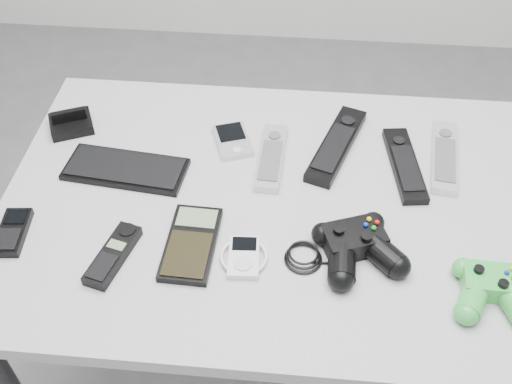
# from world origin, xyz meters

# --- Properties ---
(floor) EXTENTS (3.50, 3.50, 0.00)m
(floor) POSITION_xyz_m (0.00, 0.00, 0.00)
(floor) COLOR slate
(floor) RESTS_ON ground
(desk) EXTENTS (1.12, 0.72, 0.75)m
(desk) POSITION_xyz_m (-0.03, -0.08, 0.69)
(desk) COLOR gray
(desk) RESTS_ON floor
(pda_keyboard) EXTENTS (0.25, 0.13, 0.01)m
(pda_keyboard) POSITION_xyz_m (-0.37, -0.03, 0.76)
(pda_keyboard) COLOR black
(pda_keyboard) RESTS_ON desk
(dock_bracket) EXTENTS (0.11, 0.11, 0.05)m
(dock_bracket) POSITION_xyz_m (-0.52, 0.09, 0.77)
(dock_bracket) COLOR black
(dock_bracket) RESTS_ON desk
(pda) EXTENTS (0.10, 0.12, 0.02)m
(pda) POSITION_xyz_m (-0.17, 0.08, 0.76)
(pda) COLOR #BBBBC3
(pda) RESTS_ON desk
(remote_silver_a) EXTENTS (0.06, 0.19, 0.02)m
(remote_silver_a) POSITION_xyz_m (-0.08, 0.03, 0.76)
(remote_silver_a) COLOR #BBBBC3
(remote_silver_a) RESTS_ON desk
(remote_black_a) EXTENTS (0.13, 0.25, 0.02)m
(remote_black_a) POSITION_xyz_m (0.05, 0.08, 0.76)
(remote_black_a) COLOR black
(remote_black_a) RESTS_ON desk
(remote_black_b) EXTENTS (0.08, 0.22, 0.02)m
(remote_black_b) POSITION_xyz_m (0.19, 0.03, 0.76)
(remote_black_b) COLOR black
(remote_black_b) RESTS_ON desk
(remote_silver_b) EXTENTS (0.08, 0.22, 0.02)m
(remote_silver_b) POSITION_xyz_m (0.27, 0.06, 0.76)
(remote_silver_b) COLOR silver
(remote_silver_b) RESTS_ON desk
(mobile_phone) EXTENTS (0.06, 0.11, 0.02)m
(mobile_phone) POSITION_xyz_m (-0.54, -0.21, 0.76)
(mobile_phone) COLOR black
(mobile_phone) RESTS_ON desk
(cordless_handset) EXTENTS (0.08, 0.14, 0.02)m
(cordless_handset) POSITION_xyz_m (-0.34, -0.25, 0.76)
(cordless_handset) COLOR black
(cordless_handset) RESTS_ON desk
(calculator) EXTENTS (0.09, 0.17, 0.02)m
(calculator) POSITION_xyz_m (-0.21, -0.21, 0.76)
(calculator) COLOR black
(calculator) RESTS_ON desk
(mp3_player) EXTENTS (0.09, 0.09, 0.02)m
(mp3_player) POSITION_xyz_m (-0.11, -0.23, 0.76)
(mp3_player) COLOR silver
(mp3_player) RESTS_ON desk
(controller_black) EXTENTS (0.29, 0.24, 0.05)m
(controller_black) POSITION_xyz_m (0.09, -0.20, 0.78)
(controller_black) COLOR black
(controller_black) RESTS_ON desk
(controller_green) EXTENTS (0.14, 0.15, 0.05)m
(controller_green) POSITION_xyz_m (0.31, -0.27, 0.77)
(controller_green) COLOR green
(controller_green) RESTS_ON desk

